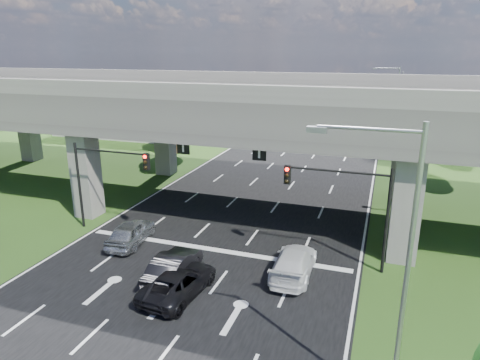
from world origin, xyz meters
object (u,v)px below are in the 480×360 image
Objects in this scene: signal_right at (347,198)px; car_trailing at (179,282)px; car_silver at (131,232)px; streetlight_beyond at (394,99)px; car_dark at (174,267)px; signal_left at (104,172)px; streetlight_far at (394,117)px; car_white at (294,263)px; streetlight_near at (395,256)px.

car_trailing is at bearing -142.78° from signal_right.
streetlight_beyond is at bearing -118.72° from car_silver.
streetlight_beyond is 2.15× the size of car_dark.
car_dark is (7.25, -4.47, -3.39)m from signal_left.
car_silver is (-15.33, -21.38, -5.06)m from streetlight_far.
car_silver is 5.62m from car_dark.
signal_right reaches higher than car_white.
streetlight_far reaches higher than signal_right.
streetlight_beyond is 43.17m from car_trailing.
car_dark is at bearing 139.57° from car_silver.
car_dark is 0.94× the size of car_trailing.
car_white is at bearing -159.48° from car_dark.
car_dark is at bearing 22.08° from car_white.
signal_left is (-15.65, 0.00, 0.00)m from signal_right.
car_trailing is (-9.75, -25.74, -5.13)m from streetlight_far.
streetlight_far is 28.00m from car_trailing.
streetlight_near reaches higher than car_dark.
car_trailing is at bearing -110.75° from streetlight_far.
car_silver is 0.88× the size of car_white.
signal_left is at bearing 180.00° from signal_right.
car_silver is (2.59, -1.32, -3.40)m from signal_left.
car_trailing is at bearing 35.62° from car_white.
car_white is (13.22, -1.89, -3.43)m from signal_left.
signal_left is at bearing 150.98° from streetlight_near.
signal_left is at bearing -29.53° from car_trailing.
car_trailing is at bearing -34.82° from signal_left.
signal_right is 20.25m from streetlight_far.
signal_right reaches higher than car_silver.
streetlight_far is 2.15× the size of car_dark.
car_white is 6.32m from car_trailing.
car_trailing is at bearing 124.28° from car_dark.
car_dark is 1.52m from car_trailing.
signal_right is 15.65m from signal_left.
car_silver is at bearing -27.04° from signal_left.
car_silver is at bearing -4.31° from car_white.
streetlight_beyond reaches higher than car_dark.
signal_left is 40.30m from streetlight_beyond.
signal_left is 0.60× the size of streetlight_far.
car_dark is at bearing -31.64° from signal_left.
signal_left is 13.79m from car_white.
streetlight_near reaches higher than signal_left.
car_white reaches higher than car_trailing.
signal_right is 1.21× the size of car_trailing.
signal_right is at bearing -96.47° from streetlight_far.
streetlight_beyond reaches higher than signal_left.
car_white is (10.63, -0.57, -0.03)m from car_silver.
streetlight_near reaches higher than signal_right.
streetlight_near is at bearing -77.12° from signal_right.
car_silver is at bearing -32.71° from car_trailing.
car_silver is (-15.33, -37.38, -5.06)m from streetlight_beyond.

